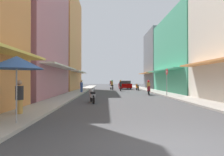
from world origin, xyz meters
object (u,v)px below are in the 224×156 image
(motorbike_silver, at_px, (92,95))
(pedestrian_midway, at_px, (19,98))
(motorbike_white, at_px, (112,85))
(motorbike_maroon, at_px, (149,88))
(motorbike_orange, at_px, (137,87))
(motorbike_red, at_px, (120,86))
(vendor_umbrella, at_px, (17,63))
(street_sign_no_entry, at_px, (167,79))
(motorbike_blue, at_px, (111,84))
(pedestrian_far, at_px, (82,85))
(parked_car, at_px, (125,85))

(motorbike_silver, relative_size, pedestrian_midway, 1.13)
(motorbike_white, bearing_deg, motorbike_maroon, -70.46)
(motorbike_orange, bearing_deg, motorbike_red, -148.57)
(vendor_umbrella, relative_size, street_sign_no_entry, 0.92)
(motorbike_blue, height_order, motorbike_silver, motorbike_blue)
(pedestrian_far, relative_size, vendor_umbrella, 0.67)
(pedestrian_midway, bearing_deg, street_sign_no_entry, 44.80)
(motorbike_blue, relative_size, motorbike_maroon, 1.00)
(motorbike_blue, relative_size, parked_car, 0.43)
(motorbike_silver, relative_size, street_sign_no_entry, 0.68)
(motorbike_red, relative_size, motorbike_orange, 1.00)
(parked_car, bearing_deg, street_sign_no_entry, -80.57)
(motorbike_blue, relative_size, motorbike_silver, 1.01)
(pedestrian_midway, relative_size, vendor_umbrella, 0.65)
(motorbike_white, height_order, motorbike_red, same)
(motorbike_blue, xyz_separation_m, vendor_umbrella, (-3.93, -30.57, 1.49))
(motorbike_blue, distance_m, street_sign_no_entry, 19.95)
(motorbike_orange, relative_size, vendor_umbrella, 0.75)
(parked_car, height_order, vendor_umbrella, vendor_umbrella)
(motorbike_blue, bearing_deg, vendor_umbrella, -97.32)
(motorbike_red, xyz_separation_m, motorbike_orange, (2.69, 1.64, -0.20))
(motorbike_red, xyz_separation_m, street_sign_no_entry, (3.70, -9.51, 1.01))
(motorbike_silver, relative_size, motorbike_orange, 0.99)
(motorbike_orange, distance_m, vendor_umbrella, 23.77)
(motorbike_white, height_order, parked_car, motorbike_white)
(motorbike_blue, distance_m, pedestrian_midway, 29.13)
(motorbike_blue, height_order, motorbike_orange, motorbike_blue)
(motorbike_silver, distance_m, parked_car, 20.07)
(motorbike_orange, height_order, pedestrian_far, pedestrian_far)
(motorbike_white, xyz_separation_m, pedestrian_far, (-3.88, -7.02, 0.21))
(motorbike_blue, bearing_deg, motorbike_red, -83.24)
(motorbike_red, distance_m, street_sign_no_entry, 10.25)
(parked_car, height_order, pedestrian_midway, pedestrian_midway)
(pedestrian_far, bearing_deg, motorbike_silver, -78.37)
(motorbike_maroon, bearing_deg, pedestrian_midway, -125.25)
(motorbike_blue, xyz_separation_m, motorbike_maroon, (3.64, -17.04, 0.00))
(pedestrian_far, bearing_deg, motorbike_blue, 74.35)
(motorbike_white, distance_m, parked_car, 3.54)
(motorbike_white, height_order, motorbike_orange, motorbike_white)
(motorbike_blue, bearing_deg, pedestrian_far, -105.65)
(motorbike_white, xyz_separation_m, parked_car, (2.34, 2.66, 0.04))
(motorbike_blue, relative_size, vendor_umbrella, 0.75)
(motorbike_silver, distance_m, pedestrian_midway, 5.74)
(street_sign_no_entry, bearing_deg, motorbike_maroon, 118.27)
(motorbike_maroon, relative_size, street_sign_no_entry, 0.68)
(pedestrian_midway, height_order, street_sign_no_entry, street_sign_no_entry)
(vendor_umbrella, bearing_deg, pedestrian_far, 89.81)
(motorbike_white, bearing_deg, vendor_umbrella, -99.39)
(motorbike_red, relative_size, vendor_umbrella, 0.75)
(motorbike_white, xyz_separation_m, motorbike_blue, (-0.01, 6.79, 0.00))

